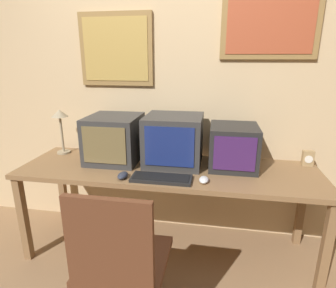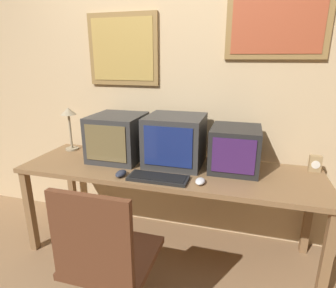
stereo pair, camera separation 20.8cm
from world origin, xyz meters
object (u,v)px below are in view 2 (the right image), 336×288
object	(u,v)px
monitor_right	(235,149)
mouse_far_corner	(121,173)
desk_lamp	(69,118)
monitor_left	(118,137)
keyboard_main	(158,178)
monitor_center	(175,140)
mouse_near_keyboard	(200,181)
office_chair	(109,272)
desk_clock	(315,164)

from	to	relation	value
monitor_right	mouse_far_corner	xyz separation A→B (m)	(-0.76, -0.36, -0.14)
desk_lamp	mouse_far_corner	bearing A→B (deg)	-32.04
monitor_left	desk_lamp	xyz separation A→B (m)	(-0.51, 0.09, 0.11)
desk_lamp	keyboard_main	bearing A→B (deg)	-23.41
keyboard_main	desk_lamp	bearing A→B (deg)	156.59
monitor_center	monitor_right	xyz separation A→B (m)	(0.46, 0.00, -0.03)
monitor_right	desk_lamp	xyz separation A→B (m)	(-1.45, 0.07, 0.13)
mouse_near_keyboard	desk_lamp	bearing A→B (deg)	162.26
keyboard_main	mouse_far_corner	xyz separation A→B (m)	(-0.27, -0.02, 0.01)
desk_lamp	office_chair	world-z (taller)	desk_lamp
desk_lamp	office_chair	size ratio (longest dim) A/B	0.40
monitor_center	monitor_left	bearing A→B (deg)	-178.76
keyboard_main	desk_clock	size ratio (longest dim) A/B	3.44
monitor_left	monitor_center	xyz separation A→B (m)	(0.48, 0.01, 0.01)
desk_lamp	monitor_center	bearing A→B (deg)	-4.57
monitor_left	monitor_center	distance (m)	0.48
mouse_near_keyboard	desk_lamp	distance (m)	1.34
office_chair	monitor_center	bearing A→B (deg)	81.14
monitor_center	monitor_right	size ratio (longest dim) A/B	1.12
mouse_near_keyboard	desk_clock	size ratio (longest dim) A/B	0.87
mouse_far_corner	desk_clock	xyz separation A→B (m)	(1.34, 0.47, 0.04)
mouse_near_keyboard	desk_lamp	xyz separation A→B (m)	(-1.25, 0.40, 0.28)
monitor_right	office_chair	xyz separation A→B (m)	(-0.60, -0.90, -0.48)
monitor_right	mouse_near_keyboard	bearing A→B (deg)	-121.52
monitor_center	keyboard_main	xyz separation A→B (m)	(-0.03, -0.34, -0.18)
monitor_left	mouse_far_corner	world-z (taller)	monitor_left
monitor_left	mouse_near_keyboard	size ratio (longest dim) A/B	4.11
desk_clock	office_chair	xyz separation A→B (m)	(-1.17, -1.02, -0.38)
monitor_center	mouse_far_corner	size ratio (longest dim) A/B	3.71
monitor_left	mouse_far_corner	bearing A→B (deg)	-62.55
mouse_far_corner	desk_lamp	bearing A→B (deg)	147.96
mouse_near_keyboard	monitor_center	bearing A→B (deg)	128.75
desk_clock	office_chair	distance (m)	1.60
mouse_far_corner	office_chair	size ratio (longest dim) A/B	0.12
mouse_near_keyboard	desk_lamp	size ratio (longest dim) A/B	0.27
monitor_right	mouse_far_corner	distance (m)	0.85
office_chair	mouse_near_keyboard	bearing A→B (deg)	55.40
monitor_left	monitor_right	distance (m)	0.94
monitor_center	desk_lamp	world-z (taller)	desk_lamp
monitor_right	mouse_near_keyboard	size ratio (longest dim) A/B	3.67
desk_lamp	office_chair	bearing A→B (deg)	-48.82
monitor_right	mouse_near_keyboard	world-z (taller)	monitor_right
keyboard_main	desk_clock	distance (m)	1.16
monitor_center	keyboard_main	distance (m)	0.38
monitor_center	office_chair	distance (m)	1.04
monitor_center	desk_clock	world-z (taller)	monitor_center
mouse_near_keyboard	desk_lamp	world-z (taller)	desk_lamp
monitor_center	monitor_right	distance (m)	0.46
monitor_left	desk_clock	size ratio (longest dim) A/B	3.58
mouse_far_corner	monitor_right	bearing A→B (deg)	25.05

